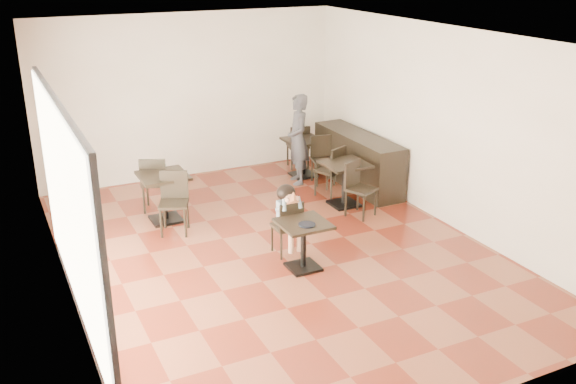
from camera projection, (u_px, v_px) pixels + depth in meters
floor at (277, 251)px, 9.73m from camera, size 6.00×8.00×0.01m
ceiling at (275, 36)px, 8.59m from camera, size 6.00×8.00×0.01m
wall_back at (190, 96)px, 12.53m from camera, size 6.00×0.01×3.20m
wall_front at (462, 267)px, 5.80m from camera, size 6.00×0.01×3.20m
wall_left at (57, 181)px, 7.94m from camera, size 0.01×8.00×3.20m
wall_right at (444, 127)px, 10.39m from camera, size 0.01×8.00×3.20m
storefront_window at (67, 210)px, 7.60m from camera, size 0.04×4.50×2.60m
child_table at (303, 246)px, 9.08m from camera, size 0.68×0.68×0.72m
child_chair at (287, 227)px, 9.52m from camera, size 0.39×0.39×0.86m
child at (287, 220)px, 9.48m from camera, size 0.39×0.54×1.08m
plate at (307, 225)px, 8.87m from camera, size 0.24×0.24×0.01m
pizza_slice at (292, 199)px, 9.18m from camera, size 0.25×0.19×0.06m
adult_patron at (298, 139)px, 12.29m from camera, size 0.54×0.71×1.75m
cafe_table_mid at (345, 184)px, 11.35m from camera, size 0.99×0.99×0.79m
cafe_table_left at (165, 198)px, 10.69m from camera, size 1.02×1.02×0.82m
cafe_table_back at (303, 158)px, 12.83m from camera, size 0.86×0.86×0.76m
chair_mid_a at (329, 171)px, 11.78m from camera, size 0.57×0.57×0.95m
chair_mid_b at (361, 190)px, 10.86m from camera, size 0.57×0.57×0.95m
chair_left_a at (156, 183)px, 11.12m from camera, size 0.58×0.58×0.99m
chair_left_b at (174, 204)px, 10.20m from camera, size 0.58×0.58×0.99m
chair_back_a at (298, 146)px, 13.33m from camera, size 0.49×0.49×0.92m
chair_back_b at (323, 161)px, 12.41m from camera, size 0.49×0.49×0.92m
service_counter at (358, 160)px, 12.32m from camera, size 0.60×2.40×1.00m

